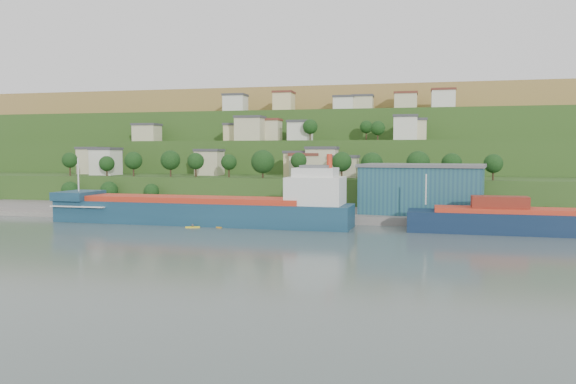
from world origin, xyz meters
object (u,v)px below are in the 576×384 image
(caravan, at_px, (72,205))
(kayak_orange, at_px, (216,227))
(cargo_ship_far, at_px, (559,223))
(cargo_ship_near, at_px, (209,211))
(warehouse, at_px, (422,188))

(caravan, distance_m, kayak_orange, 55.27)
(caravan, bearing_deg, cargo_ship_far, 6.85)
(cargo_ship_near, bearing_deg, cargo_ship_far, 1.71)
(cargo_ship_far, bearing_deg, kayak_orange, -174.53)
(warehouse, bearing_deg, kayak_orange, -144.94)
(cargo_ship_far, bearing_deg, caravan, 175.08)
(cargo_ship_far, height_order, kayak_orange, cargo_ship_far)
(cargo_ship_near, xyz_separation_m, cargo_ship_far, (80.39, -0.22, -0.57))
(cargo_ship_near, height_order, cargo_ship_far, cargo_ship_near)
(cargo_ship_near, bearing_deg, caravan, 165.97)
(cargo_ship_far, relative_size, caravan, 10.13)
(kayak_orange, bearing_deg, warehouse, 51.29)
(caravan, xyz_separation_m, kayak_orange, (51.68, -19.46, -2.35))
(warehouse, relative_size, kayak_orange, 10.94)
(warehouse, distance_m, kayak_orange, 54.20)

